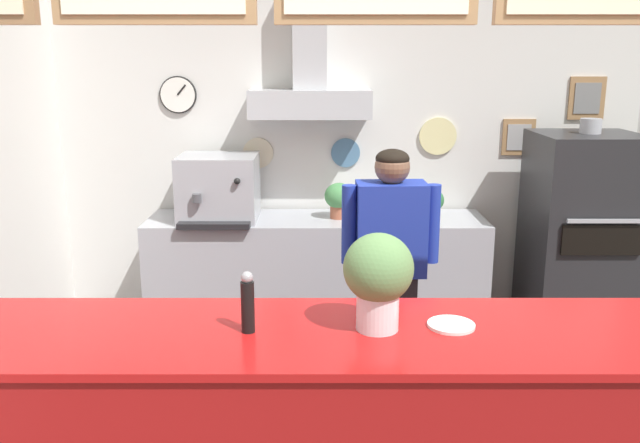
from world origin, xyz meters
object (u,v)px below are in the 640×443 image
object	(u,v)px
pizza_oven	(581,243)
potted_rosemary	(340,198)
shop_worker	(391,278)
condiment_plate	(452,325)
basil_vase	(379,278)
potted_sage	(432,202)
pepper_grinder	(249,302)
espresso_machine	(220,188)

from	to	relation	value
pizza_oven	potted_rosemary	distance (m)	1.71
shop_worker	condiment_plate	bearing A→B (deg)	92.46
basil_vase	shop_worker	bearing A→B (deg)	81.92
potted_sage	shop_worker	bearing A→B (deg)	-109.22
condiment_plate	pepper_grinder	world-z (taller)	pepper_grinder
potted_rosemary	pepper_grinder	world-z (taller)	pepper_grinder
potted_sage	pizza_oven	bearing A→B (deg)	-12.53
shop_worker	espresso_machine	world-z (taller)	shop_worker
espresso_machine	basil_vase	bearing A→B (deg)	-68.74
basil_vase	espresso_machine	bearing A→B (deg)	111.26
pizza_oven	pepper_grinder	bearing A→B (deg)	-132.77
espresso_machine	basil_vase	size ratio (longest dim) A/B	1.58
pizza_oven	espresso_machine	xyz separation A→B (m)	(-2.53, 0.17, 0.36)
potted_sage	potted_rosemary	distance (m)	0.67
espresso_machine	pepper_grinder	distance (m)	2.45
pizza_oven	shop_worker	size ratio (longest dim) A/B	1.05
espresso_machine	potted_sage	world-z (taller)	espresso_machine
condiment_plate	pepper_grinder	size ratio (longest dim) A/B	0.77
espresso_machine	pizza_oven	bearing A→B (deg)	-3.85
espresso_machine	pepper_grinder	size ratio (longest dim) A/B	2.48
espresso_machine	potted_rosemary	world-z (taller)	espresso_machine
shop_worker	pepper_grinder	distance (m)	1.45
shop_worker	espresso_machine	size ratio (longest dim) A/B	2.76
potted_rosemary	espresso_machine	bearing A→B (deg)	-178.20
shop_worker	potted_rosemary	xyz separation A→B (m)	(-0.25, 1.18, 0.21)
pizza_oven	basil_vase	world-z (taller)	pizza_oven
pizza_oven	shop_worker	distance (m)	1.73
shop_worker	pizza_oven	bearing A→B (deg)	-147.76
pizza_oven	shop_worker	xyz separation A→B (m)	(-1.43, -0.98, 0.07)
pizza_oven	espresso_machine	world-z (taller)	pizza_oven
pizza_oven	basil_vase	xyz separation A→B (m)	(-1.60, -2.21, 0.49)
pizza_oven	shop_worker	bearing A→B (deg)	-145.56
shop_worker	potted_rosemary	distance (m)	1.22
pizza_oven	potted_rosemary	size ratio (longest dim) A/B	6.36
shop_worker	potted_rosemary	world-z (taller)	shop_worker
espresso_machine	condiment_plate	size ratio (longest dim) A/B	3.23
pizza_oven	basil_vase	distance (m)	2.77
basil_vase	pepper_grinder	bearing A→B (deg)	-176.93
shop_worker	basil_vase	xyz separation A→B (m)	(-0.18, -1.23, 0.42)
condiment_plate	pepper_grinder	distance (m)	0.75
potted_rosemary	condiment_plate	distance (m)	2.41
condiment_plate	pizza_oven	bearing A→B (deg)	58.75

